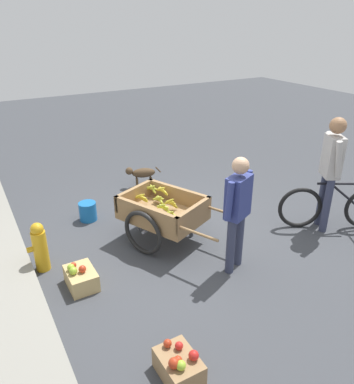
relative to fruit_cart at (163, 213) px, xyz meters
The scene contains 10 objects.
ground_plane 0.55m from the fruit_cart, 113.75° to the right, with size 24.00×24.00×0.00m, color #3D3F44.
fruit_cart is the anchor object (origin of this frame).
vendor_person 1.24m from the fruit_cart, 155.97° to the right, with size 0.32×0.51×1.51m.
bicycle 2.59m from the fruit_cart, 111.91° to the right, with size 0.89×1.46×0.85m.
cyclist_person 2.51m from the fruit_cart, 111.38° to the right, with size 0.46×0.38×1.71m.
dog 1.98m from the fruit_cart, 16.06° to the right, with size 0.30×0.65×0.40m.
fire_hydrant 1.68m from the fruit_cart, 85.36° to the left, with size 0.25×0.25×0.67m.
plastic_bucket 1.38m from the fruit_cart, 34.16° to the left, with size 0.27×0.27×0.30m, color #1966B2.
apple_crate 2.35m from the fruit_cart, 155.51° to the left, with size 0.44×0.32×0.32m.
mixed_fruit_crate 1.45m from the fruit_cart, 108.25° to the left, with size 0.44×0.32×0.31m.
Camera 1 is at (-4.09, 2.50, 2.95)m, focal length 35.65 mm.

